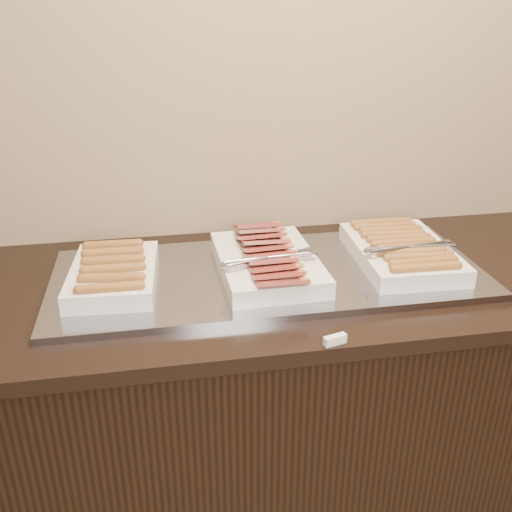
{
  "coord_description": "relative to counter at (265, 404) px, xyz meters",
  "views": [
    {
      "loc": [
        -0.29,
        0.72,
        1.62
      ],
      "look_at": [
        -0.03,
        2.13,
        0.97
      ],
      "focal_mm": 40.0,
      "sensor_mm": 36.0,
      "label": 1
    }
  ],
  "objects": [
    {
      "name": "label_holder",
      "position": [
        0.09,
        -0.36,
        0.46
      ],
      "size": [
        0.06,
        0.03,
        0.02
      ],
      "primitive_type": "cube",
      "rotation": [
        0.0,
        0.0,
        0.26
      ],
      "color": "silver",
      "rests_on": "counter"
    },
    {
      "name": "warming_tray",
      "position": [
        0.01,
        0.0,
        0.46
      ],
      "size": [
        1.2,
        0.5,
        0.02
      ],
      "primitive_type": "cube",
      "color": "gray",
      "rests_on": "counter"
    },
    {
      "name": "dish_right",
      "position": [
        0.4,
        -0.0,
        0.5
      ],
      "size": [
        0.28,
        0.4,
        0.08
      ],
      "rotation": [
        0.0,
        0.0,
        -0.04
      ],
      "color": "silver",
      "rests_on": "warming_tray"
    },
    {
      "name": "dish_left",
      "position": [
        -0.42,
        0.0,
        0.5
      ],
      "size": [
        0.24,
        0.35,
        0.07
      ],
      "rotation": [
        0.0,
        0.0,
        -0.06
      ],
      "color": "silver",
      "rests_on": "warming_tray"
    },
    {
      "name": "counter",
      "position": [
        0.0,
        0.0,
        0.0
      ],
      "size": [
        2.06,
        0.76,
        0.9
      ],
      "color": "black",
      "rests_on": "ground"
    },
    {
      "name": "dish_center",
      "position": [
        0.0,
        -0.0,
        0.5
      ],
      "size": [
        0.28,
        0.42,
        0.1
      ],
      "rotation": [
        0.0,
        0.0,
        0.03
      ],
      "color": "silver",
      "rests_on": "warming_tray"
    }
  ]
}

